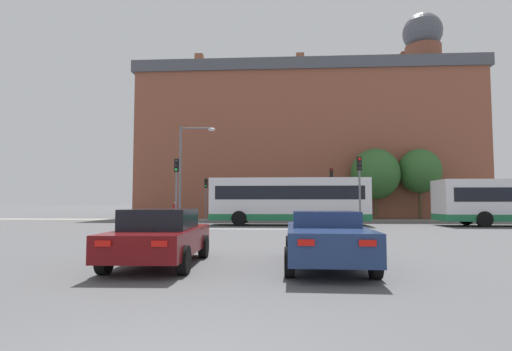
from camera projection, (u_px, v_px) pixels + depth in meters
name	position (u px, v px, depth m)	size (l,w,h in m)	color
stop_line_strip	(261.00, 229.00, 23.28)	(8.26, 0.30, 0.01)	silver
far_pavement	(268.00, 220.00, 35.44)	(69.18, 2.50, 0.01)	gray
brick_civic_building	(307.00, 142.00, 43.88)	(35.27, 11.02, 22.33)	brown
car_saloon_left	(161.00, 236.00, 10.04)	(2.06, 4.38, 1.41)	#600C0F
car_roadster_right	(326.00, 238.00, 9.73)	(2.07, 4.58, 1.35)	navy
bus_crossing_lead	(289.00, 200.00, 27.45)	(10.72, 2.77, 3.20)	silver
traffic_light_far_right	(332.00, 185.00, 35.02)	(0.26, 0.31, 4.57)	slate
traffic_light_near_right	(360.00, 180.00, 23.38)	(0.26, 0.31, 4.23)	slate
traffic_light_far_left	(206.00, 192.00, 35.11)	(0.26, 0.31, 3.64)	slate
traffic_light_near_left	(176.00, 181.00, 24.21)	(0.26, 0.31, 4.21)	slate
street_lamp_junction	(187.00, 163.00, 27.02)	(2.46, 0.36, 6.76)	slate
pedestrian_waiting	(175.00, 209.00, 35.13)	(0.42, 0.26, 1.64)	black
tree_by_building	(419.00, 171.00, 36.67)	(3.86, 3.86, 6.47)	#4C3823
tree_kerbside	(375.00, 174.00, 36.68)	(4.45, 4.45, 6.50)	#4C3823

